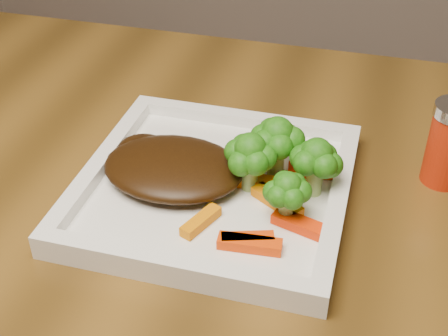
# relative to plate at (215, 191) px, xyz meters

# --- Properties ---
(plate) EXTENTS (0.27, 0.27, 0.01)m
(plate) POSITION_rel_plate_xyz_m (0.00, 0.00, 0.00)
(plate) COLOR white
(plate) RESTS_ON dining_table
(steak) EXTENTS (0.15, 0.12, 0.03)m
(steak) POSITION_rel_plate_xyz_m (-0.04, -0.00, 0.02)
(steak) COLOR black
(steak) RESTS_ON plate
(broccoli_0) EXTENTS (0.07, 0.07, 0.07)m
(broccoli_0) POSITION_rel_plate_xyz_m (0.06, 0.04, 0.04)
(broccoli_0) COLOR #296B11
(broccoli_0) RESTS_ON plate
(broccoli_1) EXTENTS (0.08, 0.08, 0.06)m
(broccoli_1) POSITION_rel_plate_xyz_m (0.10, 0.02, 0.04)
(broccoli_1) COLOR #356A11
(broccoli_1) RESTS_ON plate
(broccoli_2) EXTENTS (0.06, 0.06, 0.06)m
(broccoli_2) POSITION_rel_plate_xyz_m (0.08, -0.03, 0.04)
(broccoli_2) COLOR #295E0F
(broccoli_2) RESTS_ON plate
(broccoli_3) EXTENTS (0.07, 0.07, 0.06)m
(broccoli_3) POSITION_rel_plate_xyz_m (0.03, 0.01, 0.04)
(broccoli_3) COLOR #246F12
(broccoli_3) RESTS_ON plate
(carrot_0) EXTENTS (0.05, 0.03, 0.01)m
(carrot_0) POSITION_rel_plate_xyz_m (0.05, -0.08, 0.01)
(carrot_0) COLOR #ED3A03
(carrot_0) RESTS_ON plate
(carrot_1) EXTENTS (0.06, 0.03, 0.01)m
(carrot_1) POSITION_rel_plate_xyz_m (0.10, -0.04, 0.01)
(carrot_1) COLOR red
(carrot_1) RESTS_ON plate
(carrot_2) EXTENTS (0.03, 0.05, 0.01)m
(carrot_2) POSITION_rel_plate_xyz_m (0.00, -0.06, 0.01)
(carrot_2) COLOR orange
(carrot_2) RESTS_ON plate
(carrot_3) EXTENTS (0.06, 0.03, 0.01)m
(carrot_3) POSITION_rel_plate_xyz_m (0.10, 0.05, 0.01)
(carrot_3) COLOR #FF2A04
(carrot_3) RESTS_ON plate
(carrot_4) EXTENTS (0.06, 0.05, 0.01)m
(carrot_4) POSITION_rel_plate_xyz_m (0.02, 0.05, 0.01)
(carrot_4) COLOR red
(carrot_4) RESTS_ON plate
(carrot_5) EXTENTS (0.06, 0.04, 0.01)m
(carrot_5) POSITION_rel_plate_xyz_m (0.07, -0.01, 0.01)
(carrot_5) COLOR orange
(carrot_5) RESTS_ON plate
(carrot_6) EXTENTS (0.06, 0.02, 0.01)m
(carrot_6) POSITION_rel_plate_xyz_m (0.05, 0.01, 0.01)
(carrot_6) COLOR #E25F03
(carrot_6) RESTS_ON plate
(carrot_7) EXTENTS (0.06, 0.02, 0.01)m
(carrot_7) POSITION_rel_plate_xyz_m (0.06, -0.08, 0.01)
(carrot_7) COLOR #E53903
(carrot_7) RESTS_ON plate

